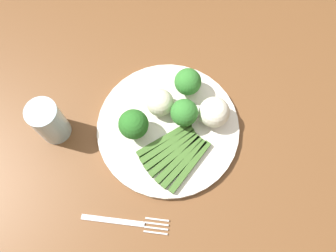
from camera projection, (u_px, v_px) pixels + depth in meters
name	position (u px, v px, depth m)	size (l,w,h in m)	color
ground_plane	(159.00, 179.00, 1.44)	(6.00, 6.00, 0.02)	gray
dining_table	(152.00, 122.00, 0.83)	(1.39, 1.00, 0.73)	brown
plate	(168.00, 128.00, 0.72)	(0.29, 0.29, 0.01)	silver
asparagus_bundle	(176.00, 154.00, 0.69)	(0.15, 0.15, 0.01)	#3D6626
broccoli_back_right	(184.00, 113.00, 0.68)	(0.05, 0.05, 0.07)	#609E3D
broccoli_back	(134.00, 124.00, 0.67)	(0.06, 0.06, 0.07)	#568E33
broccoli_near_center	(188.00, 82.00, 0.71)	(0.05, 0.05, 0.07)	#609E3D
cauliflower_near_fork	(160.00, 103.00, 0.70)	(0.06, 0.06, 0.06)	beige
cauliflower_front	(214.00, 112.00, 0.69)	(0.06, 0.06, 0.06)	white
fork	(126.00, 222.00, 0.66)	(0.03, 0.17, 0.00)	silver
water_glass	(49.00, 122.00, 0.68)	(0.06, 0.06, 0.10)	silver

